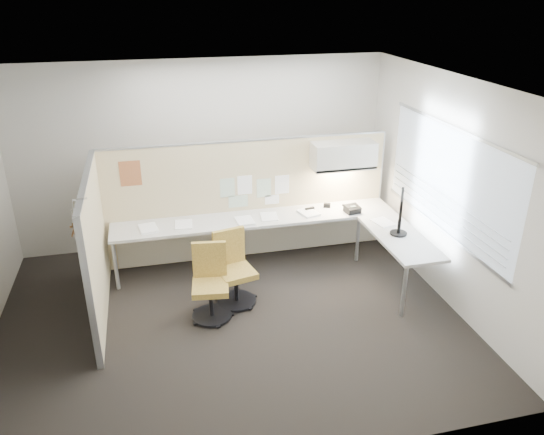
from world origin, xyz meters
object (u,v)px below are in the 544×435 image
object	(u,v)px
desk	(281,228)
monitor	(401,211)
phone	(352,209)
chair_right	(234,270)
chair_left	(210,284)

from	to	relation	value
desk	monitor	distance (m)	1.66
phone	monitor	bearing A→B (deg)	-77.91
chair_right	phone	xyz separation A→B (m)	(1.86, 0.74, 0.34)
monitor	chair_right	bearing A→B (deg)	116.13
chair_left	desk	bearing A→B (deg)	48.87
monitor	phone	world-z (taller)	monitor
chair_left	monitor	world-z (taller)	monitor
chair_right	monitor	xyz separation A→B (m)	(2.19, -0.08, 0.62)
chair_left	monitor	size ratio (longest dim) A/B	1.62
chair_right	phone	bearing A→B (deg)	8.52
desk	chair_left	world-z (taller)	chair_left
desk	monitor	world-z (taller)	monitor
chair_right	chair_left	bearing A→B (deg)	-155.78
chair_right	desk	bearing A→B (deg)	29.20
chair_right	monitor	bearing A→B (deg)	-15.36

